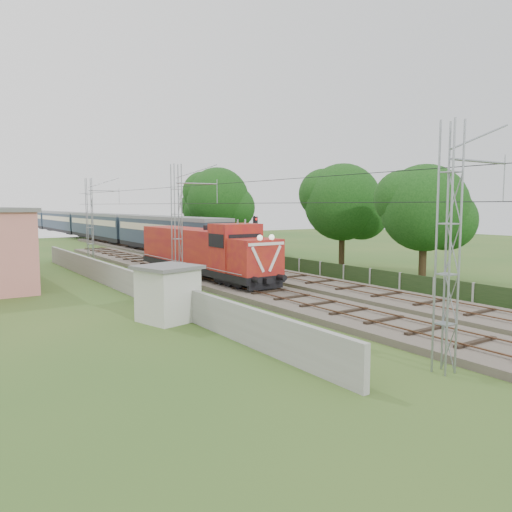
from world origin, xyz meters
TOP-DOWN VIEW (x-y plane):
  - ground at (0.00, 0.00)m, footprint 140.00×140.00m
  - track_main at (0.00, 7.00)m, footprint 4.20×70.00m
  - track_side at (5.00, 20.00)m, footprint 4.20×80.00m
  - catenary at (-2.95, 12.00)m, footprint 3.31×70.00m
  - boundary_wall at (-6.50, 12.00)m, footprint 0.25×40.00m
  - fence at (8.00, 3.00)m, footprint 0.12×32.00m
  - locomotive at (0.00, 14.06)m, footprint 2.81×16.05m
  - coach_rake at (5.00, 66.34)m, footprint 3.08×91.96m
  - signal_post at (3.40, 12.48)m, footprint 0.50×0.40m
  - relay_hut at (-7.40, 3.63)m, footprint 3.09×3.09m
  - tree_a at (12.36, 4.63)m, footprint 6.33×6.03m
  - tree_b at (13.23, 13.63)m, footprint 6.87×6.54m
  - tree_c at (11.47, 32.00)m, footprint 7.44×7.09m
  - tree_d at (13.92, 39.91)m, footprint 5.75×5.48m

SIDE VIEW (x-z plane):
  - ground at x=0.00m, z-range 0.00..0.00m
  - track_main at x=0.00m, z-range -0.04..0.41m
  - track_side at x=5.00m, z-range -0.04..0.41m
  - fence at x=8.00m, z-range 0.00..1.20m
  - boundary_wall at x=-6.50m, z-range 0.00..1.50m
  - relay_hut at x=-7.40m, z-range 0.01..2.62m
  - locomotive at x=0.00m, z-range 0.09..4.17m
  - coach_rake at x=5.00m, z-range 0.77..4.33m
  - signal_post at x=3.40m, z-range 0.86..5.47m
  - catenary at x=-2.95m, z-range 0.05..8.05m
  - tree_d at x=13.92m, z-range 0.92..8.38m
  - tree_a at x=12.36m, z-range 1.02..9.23m
  - tree_b at x=13.23m, z-range 1.10..10.01m
  - tree_c at x=11.47m, z-range 1.19..10.84m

